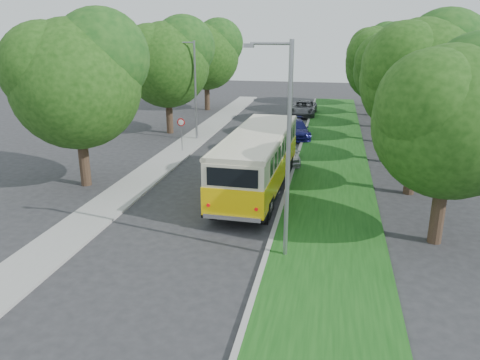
% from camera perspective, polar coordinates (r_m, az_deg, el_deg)
% --- Properties ---
extents(ground, '(120.00, 120.00, 0.00)m').
position_cam_1_polar(ground, '(21.21, -5.46, -5.22)').
color(ground, '#28282A').
rests_on(ground, ground).
extents(curb, '(0.20, 70.00, 0.15)m').
position_cam_1_polar(curb, '(25.13, 5.70, -1.29)').
color(curb, gray).
rests_on(curb, ground).
extents(grass_verge, '(4.50, 70.00, 0.13)m').
position_cam_1_polar(grass_verge, '(25.04, 11.06, -1.64)').
color(grass_verge, '#154512').
rests_on(grass_verge, ground).
extents(sidewalk, '(2.20, 70.00, 0.12)m').
position_cam_1_polar(sidewalk, '(27.18, -12.20, -0.16)').
color(sidewalk, gray).
rests_on(sidewalk, ground).
extents(treeline, '(24.27, 41.91, 9.46)m').
position_cam_1_polar(treeline, '(36.80, 7.38, 14.09)').
color(treeline, '#332319').
rests_on(treeline, ground).
extents(lamppost_near, '(1.71, 0.16, 8.00)m').
position_cam_1_polar(lamppost_near, '(16.69, 5.61, 4.18)').
color(lamppost_near, gray).
rests_on(lamppost_near, ground).
extents(lamppost_far, '(1.71, 0.16, 7.50)m').
position_cam_1_polar(lamppost_far, '(36.43, -5.62, 11.24)').
color(lamppost_far, gray).
rests_on(lamppost_far, ground).
extents(warning_sign, '(0.56, 0.10, 2.50)m').
position_cam_1_polar(warning_sign, '(32.96, -7.17, 6.25)').
color(warning_sign, gray).
rests_on(warning_sign, ground).
extents(vintage_bus, '(3.24, 11.16, 3.29)m').
position_cam_1_polar(vintage_bus, '(24.61, 2.14, 2.21)').
color(vintage_bus, yellow).
rests_on(vintage_bus, ground).
extents(car_silver, '(2.23, 4.23, 1.37)m').
position_cam_1_polar(car_silver, '(30.54, 5.72, 3.39)').
color(car_silver, silver).
rests_on(car_silver, ground).
extents(car_white, '(1.96, 4.28, 1.36)m').
position_cam_1_polar(car_white, '(36.71, 3.99, 5.90)').
color(car_white, silver).
rests_on(car_white, ground).
extents(car_blue, '(2.95, 5.07, 1.38)m').
position_cam_1_polar(car_blue, '(37.83, 6.78, 6.19)').
color(car_blue, navy).
rests_on(car_blue, ground).
extents(car_grey, '(2.50, 5.25, 1.45)m').
position_cam_1_polar(car_grey, '(47.75, 7.76, 8.64)').
color(car_grey, '#505156').
rests_on(car_grey, ground).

